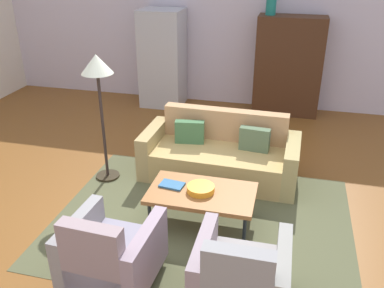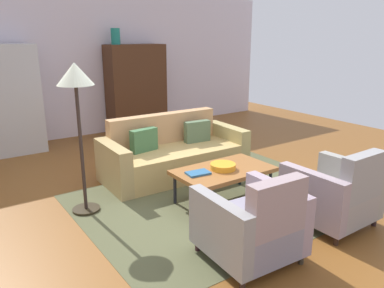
{
  "view_description": "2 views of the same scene",
  "coord_description": "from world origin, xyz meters",
  "px_view_note": "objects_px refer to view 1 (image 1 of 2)",
  "views": [
    {
      "loc": [
        1.28,
        -3.86,
        2.92
      ],
      "look_at": [
        0.19,
        0.52,
        0.74
      ],
      "focal_mm": 38.69,
      "sensor_mm": 36.0,
      "label": 1
    },
    {
      "loc": [
        -2.39,
        -3.38,
        2.02
      ],
      "look_at": [
        0.33,
        0.53,
        0.63
      ],
      "focal_mm": 35.68,
      "sensor_mm": 36.0,
      "label": 2
    }
  ],
  "objects_px": {
    "coffee_table": "(202,194)",
    "book_stack": "(172,185)",
    "couch": "(221,155)",
    "cabinet": "(288,66)",
    "armchair_right": "(240,280)",
    "fruit_bowl": "(201,189)",
    "armchair_left": "(109,257)",
    "vase_tall": "(271,6)",
    "refrigerator": "(163,59)",
    "floor_lamp": "(98,76)"
  },
  "relations": [
    {
      "from": "cabinet",
      "to": "coffee_table",
      "type": "bearing_deg",
      "value": -101.32
    },
    {
      "from": "coffee_table",
      "to": "cabinet",
      "type": "height_order",
      "value": "cabinet"
    },
    {
      "from": "vase_tall",
      "to": "refrigerator",
      "type": "height_order",
      "value": "vase_tall"
    },
    {
      "from": "fruit_bowl",
      "to": "book_stack",
      "type": "height_order",
      "value": "fruit_bowl"
    },
    {
      "from": "couch",
      "to": "fruit_bowl",
      "type": "height_order",
      "value": "couch"
    },
    {
      "from": "couch",
      "to": "floor_lamp",
      "type": "height_order",
      "value": "floor_lamp"
    },
    {
      "from": "vase_tall",
      "to": "floor_lamp",
      "type": "xyz_separation_m",
      "value": [
        -1.86,
        -3.1,
        -0.51
      ]
    },
    {
      "from": "armchair_left",
      "to": "book_stack",
      "type": "xyz_separation_m",
      "value": [
        0.24,
        1.2,
        0.09
      ]
    },
    {
      "from": "couch",
      "to": "fruit_bowl",
      "type": "xyz_separation_m",
      "value": [
        -0.01,
        -1.19,
        0.17
      ]
    },
    {
      "from": "couch",
      "to": "cabinet",
      "type": "distance_m",
      "value": 2.81
    },
    {
      "from": "coffee_table",
      "to": "book_stack",
      "type": "height_order",
      "value": "book_stack"
    },
    {
      "from": "book_stack",
      "to": "cabinet",
      "type": "relative_size",
      "value": 0.16
    },
    {
      "from": "fruit_bowl",
      "to": "armchair_left",
      "type": "bearing_deg",
      "value": -116.88
    },
    {
      "from": "couch",
      "to": "refrigerator",
      "type": "distance_m",
      "value": 3.07
    },
    {
      "from": "coffee_table",
      "to": "floor_lamp",
      "type": "height_order",
      "value": "floor_lamp"
    },
    {
      "from": "vase_tall",
      "to": "refrigerator",
      "type": "distance_m",
      "value": 2.24
    },
    {
      "from": "armchair_left",
      "to": "vase_tall",
      "type": "bearing_deg",
      "value": 81.97
    },
    {
      "from": "couch",
      "to": "book_stack",
      "type": "relative_size",
      "value": 7.32
    },
    {
      "from": "fruit_bowl",
      "to": "refrigerator",
      "type": "xyz_separation_m",
      "value": [
        -1.61,
        3.72,
        0.47
      ]
    },
    {
      "from": "coffee_table",
      "to": "refrigerator",
      "type": "height_order",
      "value": "refrigerator"
    },
    {
      "from": "armchair_left",
      "to": "armchair_right",
      "type": "xyz_separation_m",
      "value": [
        1.2,
        -0.0,
        0.0
      ]
    },
    {
      "from": "armchair_right",
      "to": "fruit_bowl",
      "type": "bearing_deg",
      "value": 117.34
    },
    {
      "from": "fruit_bowl",
      "to": "vase_tall",
      "type": "height_order",
      "value": "vase_tall"
    },
    {
      "from": "refrigerator",
      "to": "vase_tall",
      "type": "bearing_deg",
      "value": 2.88
    },
    {
      "from": "armchair_left",
      "to": "book_stack",
      "type": "bearing_deg",
      "value": 81.48
    },
    {
      "from": "armchair_right",
      "to": "book_stack",
      "type": "xyz_separation_m",
      "value": [
        -0.96,
        1.2,
        0.09
      ]
    },
    {
      "from": "couch",
      "to": "floor_lamp",
      "type": "bearing_deg",
      "value": 18.98
    },
    {
      "from": "book_stack",
      "to": "refrigerator",
      "type": "height_order",
      "value": "refrigerator"
    },
    {
      "from": "fruit_bowl",
      "to": "refrigerator",
      "type": "bearing_deg",
      "value": 113.43
    },
    {
      "from": "couch",
      "to": "vase_tall",
      "type": "xyz_separation_m",
      "value": [
        0.36,
        2.63,
        1.67
      ]
    },
    {
      "from": "couch",
      "to": "armchair_right",
      "type": "height_order",
      "value": "armchair_right"
    },
    {
      "from": "couch",
      "to": "fruit_bowl",
      "type": "relative_size",
      "value": 6.82
    },
    {
      "from": "armchair_left",
      "to": "floor_lamp",
      "type": "height_order",
      "value": "floor_lamp"
    },
    {
      "from": "armchair_right",
      "to": "floor_lamp",
      "type": "height_order",
      "value": "floor_lamp"
    },
    {
      "from": "fruit_bowl",
      "to": "coffee_table",
      "type": "bearing_deg",
      "value": 0.0
    },
    {
      "from": "couch",
      "to": "cabinet",
      "type": "relative_size",
      "value": 1.18
    },
    {
      "from": "armchair_left",
      "to": "armchair_right",
      "type": "distance_m",
      "value": 1.2
    },
    {
      "from": "fruit_bowl",
      "to": "floor_lamp",
      "type": "bearing_deg",
      "value": 154.4
    },
    {
      "from": "armchair_right",
      "to": "vase_tall",
      "type": "xyz_separation_m",
      "value": [
        -0.24,
        4.98,
        1.61
      ]
    },
    {
      "from": "book_stack",
      "to": "floor_lamp",
      "type": "relative_size",
      "value": 0.17
    },
    {
      "from": "book_stack",
      "to": "cabinet",
      "type": "height_order",
      "value": "cabinet"
    },
    {
      "from": "armchair_left",
      "to": "cabinet",
      "type": "height_order",
      "value": "cabinet"
    },
    {
      "from": "couch",
      "to": "vase_tall",
      "type": "distance_m",
      "value": 3.14
    },
    {
      "from": "book_stack",
      "to": "cabinet",
      "type": "bearing_deg",
      "value": 73.46
    },
    {
      "from": "couch",
      "to": "refrigerator",
      "type": "bearing_deg",
      "value": -55.84
    },
    {
      "from": "coffee_table",
      "to": "cabinet",
      "type": "bearing_deg",
      "value": 78.68
    },
    {
      "from": "armchair_left",
      "to": "refrigerator",
      "type": "bearing_deg",
      "value": 104.76
    },
    {
      "from": "couch",
      "to": "book_stack",
      "type": "distance_m",
      "value": 1.21
    },
    {
      "from": "armchair_right",
      "to": "cabinet",
      "type": "bearing_deg",
      "value": 87.74
    },
    {
      "from": "coffee_table",
      "to": "book_stack",
      "type": "xyz_separation_m",
      "value": [
        -0.36,
        0.04,
        0.05
      ]
    }
  ]
}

